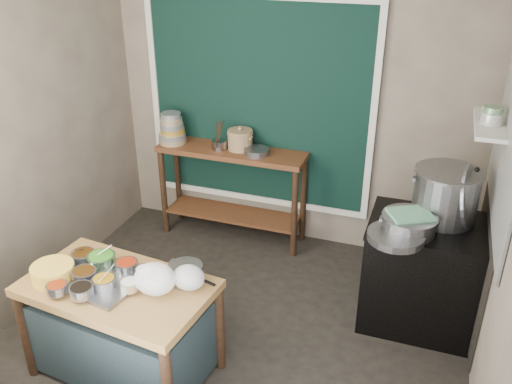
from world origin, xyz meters
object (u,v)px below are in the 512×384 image
(back_counter, at_px, (233,194))
(ceramic_crock, at_px, (240,141))
(stove_block, at_px, (424,275))
(saucepan, at_px, (186,274))
(utensil_cup, at_px, (219,145))
(steamer, at_px, (409,224))
(yellow_basin, at_px, (53,273))
(stock_pot, at_px, (446,195))
(prep_table, at_px, (123,329))
(condiment_tray, at_px, (98,280))

(back_counter, bearing_deg, ceramic_crock, 25.88)
(stove_block, xyz_separation_m, saucepan, (-1.50, -1.09, 0.39))
(utensil_cup, relative_size, steamer, 0.36)
(yellow_basin, xyz_separation_m, stock_pot, (2.40, 1.49, 0.27))
(steamer, bearing_deg, stove_block, 44.14)
(stove_block, relative_size, steamer, 2.21)
(saucepan, bearing_deg, prep_table, -140.16)
(prep_table, height_order, back_counter, back_counter)
(saucepan, distance_m, steamer, 1.63)
(saucepan, xyz_separation_m, steamer, (1.33, 0.93, 0.13))
(back_counter, relative_size, utensil_cup, 9.86)
(stock_pot, bearing_deg, stove_block, -113.99)
(prep_table, height_order, condiment_tray, condiment_tray)
(utensil_cup, bearing_deg, stock_pot, -15.55)
(prep_table, relative_size, saucepan, 5.42)
(saucepan, relative_size, utensil_cup, 1.57)
(saucepan, relative_size, stock_pot, 0.46)
(condiment_tray, distance_m, utensil_cup, 2.00)
(back_counter, xyz_separation_m, stock_pot, (1.96, -0.60, 0.60))
(yellow_basin, height_order, saucepan, saucepan)
(stock_pot, bearing_deg, back_counter, 162.88)
(prep_table, relative_size, stock_pot, 2.47)
(yellow_basin, distance_m, saucepan, 0.89)
(prep_table, xyz_separation_m, utensil_cup, (-0.09, 1.98, 0.62))
(condiment_tray, height_order, ceramic_crock, ceramic_crock)
(prep_table, relative_size, yellow_basin, 4.43)
(ceramic_crock, xyz_separation_m, stock_pot, (1.88, -0.64, 0.04))
(condiment_tray, bearing_deg, saucepan, 19.13)
(stove_block, relative_size, utensil_cup, 6.12)
(saucepan, bearing_deg, condiment_tray, -144.32)
(steamer, bearing_deg, back_counter, 152.82)
(prep_table, bearing_deg, condiment_tray, -168.66)
(utensil_cup, height_order, ceramic_crock, ceramic_crock)
(prep_table, relative_size, back_counter, 0.86)
(back_counter, xyz_separation_m, stove_block, (1.90, -0.73, -0.05))
(prep_table, distance_m, stove_block, 2.30)
(utensil_cup, bearing_deg, condiment_tray, -91.33)
(back_counter, distance_m, steamer, 2.01)
(back_counter, relative_size, stove_block, 1.61)
(prep_table, bearing_deg, ceramic_crock, 93.48)
(steamer, bearing_deg, stock_pot, 52.34)
(condiment_tray, distance_m, yellow_basin, 0.30)
(prep_table, relative_size, ceramic_crock, 4.94)
(stove_block, height_order, ceramic_crock, ceramic_crock)
(saucepan, xyz_separation_m, ceramic_crock, (-0.33, 1.86, 0.22))
(back_counter, distance_m, utensil_cup, 0.53)
(ceramic_crock, bearing_deg, yellow_basin, -103.78)
(ceramic_crock, bearing_deg, condiment_tray, -96.52)
(prep_table, bearing_deg, stove_block, 39.70)
(yellow_basin, bearing_deg, utensil_cup, 80.82)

